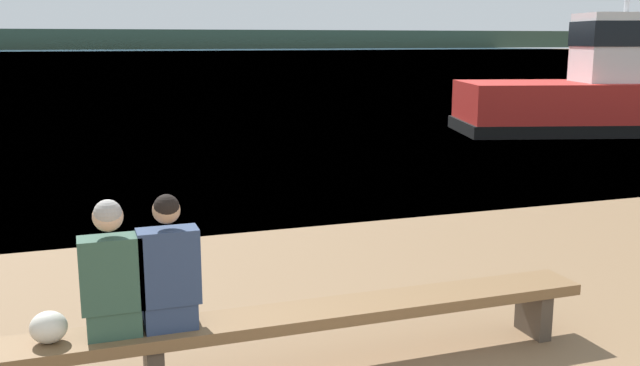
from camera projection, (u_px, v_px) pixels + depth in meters
water_surface at (79, 54)px, 120.50m from camera, size 240.00×240.00×0.00m
far_shoreline at (75, 39)px, 181.25m from camera, size 600.00×12.00×4.98m
bench_main at (153, 341)px, 5.14m from camera, size 7.12×0.44×0.49m
person_left at (111, 278)px, 4.97m from camera, size 0.43×0.43×0.99m
person_right at (168, 273)px, 5.10m from camera, size 0.43×0.43×0.99m
shopping_bag at (49, 327)px, 4.88m from camera, size 0.25×0.22×0.23m
tugboat_red at (618, 95)px, 19.72m from camera, size 9.08×5.10×6.60m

